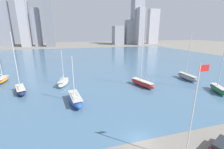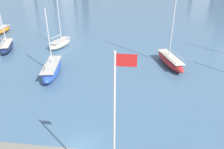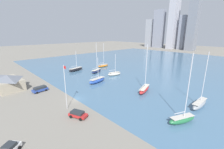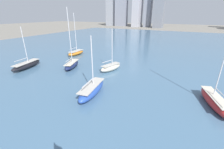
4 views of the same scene
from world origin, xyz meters
TOP-DOWN VIEW (x-y plane):
  - harbor_water at (0.00, 70.00)m, footprint 180.00×140.00m
  - distant_city_skyline at (14.84, 172.27)m, footprint 205.63×24.36m
  - sailboat_blue at (-8.36, 14.94)m, footprint 3.80×9.05m
  - sailboat_red at (10.86, 20.83)m, footprint 4.86×9.25m
  - sailboat_orange at (-29.93, 36.22)m, footprint 2.75×7.42m
  - sailboat_navy at (-21.72, 24.71)m, footprint 4.83×8.06m
  - sailboat_cream at (-11.23, 27.62)m, footprint 3.98×6.99m
  - sailboat_black at (-32.28, 18.82)m, footprint 4.37×9.73m

SIDE VIEW (x-z plane):
  - harbor_water at x=0.00m, z-range 0.00..0.00m
  - sailboat_orange at x=-29.93m, z-range -6.17..7.91m
  - sailboat_black at x=-32.28m, z-range -4.47..6.27m
  - sailboat_cream at x=-11.23m, z-range -4.27..6.11m
  - sailboat_navy at x=-21.72m, z-range -6.69..8.57m
  - sailboat_red at x=10.86m, z-range -7.12..9.14m
  - sailboat_blue at x=-8.36m, z-range -4.20..6.23m
  - distant_city_skyline at x=14.84m, z-range -8.53..59.87m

